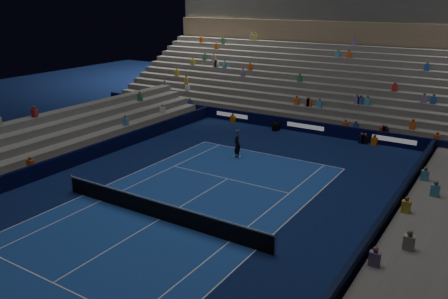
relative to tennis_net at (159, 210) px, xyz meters
name	(u,v)px	position (x,y,z in m)	size (l,w,h in m)	color
ground	(160,219)	(0.00, 0.00, -0.50)	(90.00, 90.00, 0.00)	#0B1744
court_surface	(160,219)	(0.00, 0.00, -0.50)	(10.97, 23.77, 0.01)	#1B4399
sponsor_barrier_far	(306,126)	(0.00, 18.50, 0.00)	(44.00, 0.25, 1.00)	black
sponsor_barrier_east	(352,269)	(9.70, 0.00, 0.00)	(0.25, 37.00, 1.00)	black
sponsor_barrier_west	(35,172)	(-9.70, 0.00, 0.00)	(0.25, 37.00, 1.00)	black
grandstand_main	(346,76)	(0.00, 27.90, 2.87)	(44.00, 15.20, 11.20)	#61605C
tennis_net	(159,210)	(0.00, 0.00, 0.00)	(12.90, 0.10, 1.10)	#B2B2B7
tennis_player	(237,147)	(-1.54, 10.12, 0.29)	(0.58, 0.38, 1.58)	black
broadcast_camera	(276,126)	(-2.33, 17.74, -0.17)	(0.52, 0.97, 0.66)	black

